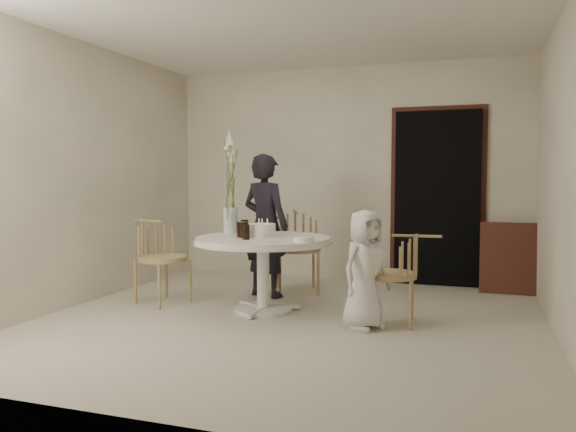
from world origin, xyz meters
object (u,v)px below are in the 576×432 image
(table, at_px, (263,249))
(boy, at_px, (365,270))
(birthday_cake, at_px, (262,230))
(chair_far, at_px, (296,239))
(flower_vase, at_px, (230,193))
(chair_right, at_px, (403,266))
(chair_left, at_px, (155,249))
(girl, at_px, (265,226))

(table, bearing_deg, boy, -15.50)
(table, xyz_separation_m, birthday_cake, (-0.03, 0.05, 0.18))
(chair_far, xyz_separation_m, flower_vase, (-0.42, -0.90, 0.55))
(chair_right, xyz_separation_m, boy, (-0.30, -0.24, -0.01))
(chair_far, distance_m, chair_left, 1.61)
(chair_right, xyz_separation_m, chair_left, (-2.58, 0.09, 0.04))
(girl, relative_size, birthday_cake, 5.99)
(girl, distance_m, birthday_cake, 0.66)
(flower_vase, bearing_deg, girl, 66.90)
(girl, height_order, flower_vase, flower_vase)
(table, height_order, birthday_cake, birthday_cake)
(girl, bearing_deg, birthday_cake, 125.18)
(boy, bearing_deg, chair_left, 114.70)
(table, bearing_deg, girl, 108.98)
(boy, bearing_deg, table, 107.63)
(table, xyz_separation_m, flower_vase, (-0.43, 0.20, 0.53))
(chair_right, distance_m, birthday_cake, 1.41)
(table, height_order, boy, boy)
(table, relative_size, chair_right, 1.64)
(chair_right, distance_m, flower_vase, 1.90)
(chair_far, relative_size, chair_left, 1.06)
(table, distance_m, chair_right, 1.35)
(chair_right, relative_size, chair_left, 0.94)
(chair_left, relative_size, flower_vase, 0.81)
(chair_far, height_order, chair_right, chair_far)
(chair_far, bearing_deg, girl, -140.27)
(chair_left, xyz_separation_m, boy, (2.28, -0.34, -0.05))
(chair_left, xyz_separation_m, birthday_cake, (1.20, 0.00, 0.23))
(table, xyz_separation_m, chair_left, (-1.23, 0.05, -0.05))
(boy, distance_m, flower_vase, 1.69)
(chair_far, relative_size, boy, 0.89)
(flower_vase, bearing_deg, chair_left, -169.05)
(boy, bearing_deg, girl, 86.24)
(table, height_order, chair_left, chair_left)
(table, distance_m, chair_left, 1.23)
(chair_far, relative_size, girl, 0.59)
(chair_left, relative_size, boy, 0.84)
(table, relative_size, boy, 1.29)
(boy, height_order, birthday_cake, boy)
(table, relative_size, flower_vase, 1.24)
(table, relative_size, chair_left, 1.53)
(chair_far, distance_m, birthday_cake, 1.07)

